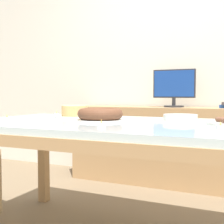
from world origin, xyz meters
name	(u,v)px	position (x,y,z in m)	size (l,w,h in m)	color
wall_back	(179,59)	(0.00, 1.71, 1.30)	(8.00, 0.10, 2.60)	silver
dining_table	(115,135)	(0.00, 0.00, 0.67)	(1.87, 1.05, 0.75)	silver
sideboard	(171,146)	(0.00, 1.41, 0.39)	(2.08, 0.44, 0.79)	tan
computer_monitor	(174,88)	(0.02, 1.41, 0.98)	(0.42, 0.20, 0.38)	#262628
cake_chocolate_round	(75,112)	(-0.40, 0.20, 0.79)	(0.27, 0.27, 0.09)	silver
cake_golden_bundt	(100,115)	(-0.10, 0.00, 0.79)	(0.28, 0.28, 0.08)	silver
plate_stack	(180,118)	(0.34, 0.24, 0.77)	(0.21, 0.21, 0.04)	silver
tealight_near_cakes	(221,127)	(0.61, -0.14, 0.76)	(0.04, 0.04, 0.04)	silver
tealight_left_edge	(101,124)	(0.04, -0.26, 0.76)	(0.04, 0.04, 0.04)	silver
tealight_centre	(7,118)	(-0.70, -0.14, 0.76)	(0.04, 0.04, 0.04)	silver
tealight_near_front	(57,114)	(-0.65, 0.34, 0.76)	(0.04, 0.04, 0.04)	silver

